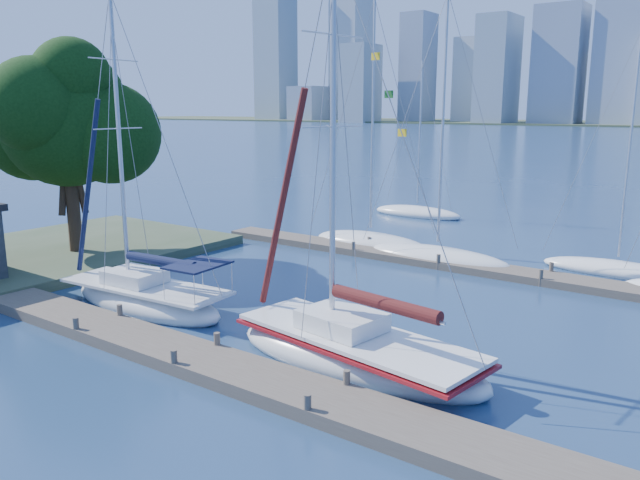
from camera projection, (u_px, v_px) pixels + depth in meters
The scene contains 11 objects.
ground at pixel (197, 365), 19.44m from camera, with size 700.00×700.00×0.00m, color navy.
near_dock at pixel (197, 359), 19.40m from camera, with size 26.00×2.00×0.40m, color brown.
far_dock at pixel (464, 266), 30.95m from camera, with size 30.00×1.80×0.36m, color brown.
shore at pixel (7, 262), 31.51m from camera, with size 12.00×22.00×0.50m, color #38472D.
tree at pixel (66, 117), 31.37m from camera, with size 8.85×8.05×11.21m.
sailboat_navy at pixel (145, 283), 24.88m from camera, with size 8.16×3.23×12.68m.
sailboat_maroon at pixel (356, 336), 19.22m from camera, with size 9.13×4.11×13.08m.
bg_boat_1 at pixel (371, 242), 35.87m from camera, with size 7.67×4.55×13.98m.
bg_boat_2 at pixel (437, 257), 32.35m from camera, with size 8.23×4.89×13.66m.
bg_boat_3 at pixel (617, 270), 30.04m from camera, with size 7.15×2.71×11.60m.
bg_boat_6 at pixel (417, 213), 46.22m from camera, with size 7.21×4.44×11.48m.
Camera 1 is at (13.78, -12.50, 7.88)m, focal length 35.00 mm.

